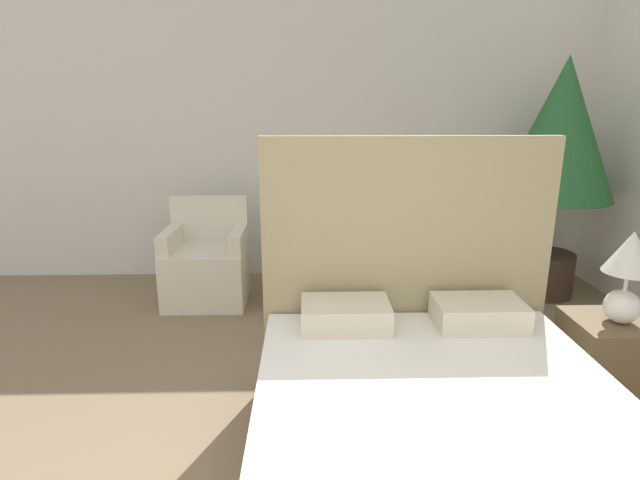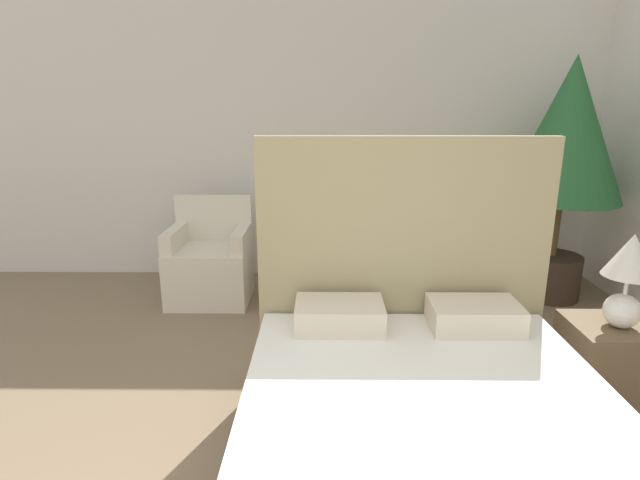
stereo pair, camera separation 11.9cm
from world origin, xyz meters
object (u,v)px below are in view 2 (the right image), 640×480
(armchair_near_window_left, at_px, (210,267))
(nightstand, at_px, (605,368))
(potted_palm, at_px, (567,143))
(bed, at_px, (431,448))
(armchair_near_window_right, at_px, (321,267))
(table_lamp, at_px, (629,272))

(armchair_near_window_left, distance_m, nightstand, 2.97)
(potted_palm, bearing_deg, armchair_near_window_left, -178.13)
(nightstand, bearing_deg, bed, -147.08)
(armchair_near_window_right, relative_size, table_lamp, 1.72)
(table_lamp, bearing_deg, armchair_near_window_right, 134.16)
(armchair_near_window_right, relative_size, potted_palm, 0.43)
(bed, relative_size, table_lamp, 4.14)
(bed, relative_size, armchair_near_window_right, 2.40)
(potted_palm, relative_size, table_lamp, 4.00)
(bed, height_order, armchair_near_window_left, bed)
(armchair_near_window_left, bearing_deg, bed, -58.42)
(table_lamp, bearing_deg, bed, -148.63)
(nightstand, relative_size, table_lamp, 1.02)
(table_lamp, bearing_deg, armchair_near_window_left, 147.27)
(armchair_near_window_left, relative_size, nightstand, 1.69)
(armchair_near_window_left, relative_size, potted_palm, 0.43)
(bed, relative_size, armchair_near_window_left, 2.40)
(bed, bearing_deg, table_lamp, 31.37)
(potted_palm, height_order, table_lamp, potted_palm)
(potted_palm, xyz_separation_m, table_lamp, (-0.42, -1.72, -0.51))
(armchair_near_window_left, height_order, table_lamp, table_lamp)
(bed, distance_m, nightstand, 1.30)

